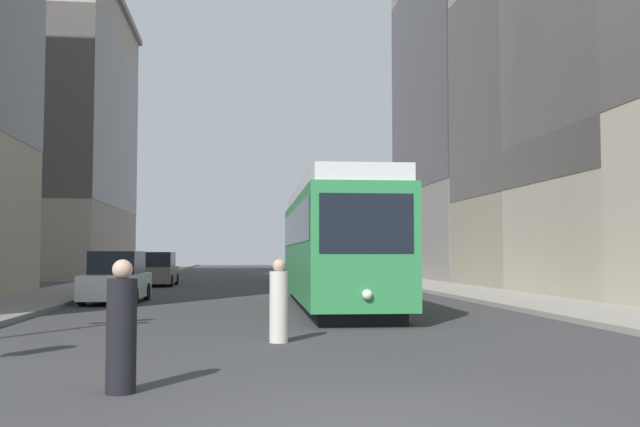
% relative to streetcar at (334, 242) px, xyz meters
% --- Properties ---
extents(ground_plane, '(200.00, 200.00, 0.00)m').
position_rel_streetcar_xyz_m(ground_plane, '(-1.72, -15.35, -2.10)').
color(ground_plane, '#38383A').
extents(sidewalk_left, '(3.44, 120.00, 0.15)m').
position_rel_streetcar_xyz_m(sidewalk_left, '(-10.36, 24.65, -2.03)').
color(sidewalk_left, gray).
rests_on(sidewalk_left, ground).
extents(sidewalk_right, '(3.44, 120.00, 0.15)m').
position_rel_streetcar_xyz_m(sidewalk_right, '(6.93, 24.65, -2.03)').
color(sidewalk_right, gray).
rests_on(sidewalk_right, ground).
extents(streetcar, '(2.94, 13.35, 3.89)m').
position_rel_streetcar_xyz_m(streetcar, '(0.00, 0.00, 0.00)').
color(streetcar, black).
rests_on(streetcar, ground).
extents(transit_bus, '(2.91, 12.41, 3.45)m').
position_rel_streetcar_xyz_m(transit_bus, '(3.04, 19.43, -0.15)').
color(transit_bus, black).
rests_on(transit_bus, ground).
extents(parked_car_left_near, '(2.01, 4.30, 1.82)m').
position_rel_streetcar_xyz_m(parked_car_left_near, '(-7.35, 3.11, -1.26)').
color(parked_car_left_near, black).
rests_on(parked_car_left_near, ground).
extents(parked_car_left_mid, '(1.96, 4.65, 1.82)m').
position_rel_streetcar_xyz_m(parked_car_left_mid, '(-7.35, 16.53, -1.26)').
color(parked_car_left_mid, black).
rests_on(parked_car_left_mid, ground).
extents(pedestrian_crossing_near, '(0.37, 0.37, 1.67)m').
position_rel_streetcar_xyz_m(pedestrian_crossing_near, '(-4.59, -13.52, -1.32)').
color(pedestrian_crossing_near, black).
rests_on(pedestrian_crossing_near, ground).
extents(pedestrian_crossing_far, '(0.36, 0.36, 1.63)m').
position_rel_streetcar_xyz_m(pedestrian_crossing_far, '(-2.32, -8.72, -1.34)').
color(pedestrian_crossing_far, beige).
rests_on(pedestrian_crossing_far, ground).
extents(building_left_midblock, '(16.59, 20.24, 21.21)m').
position_rel_streetcar_xyz_m(building_left_midblock, '(-20.07, 32.41, 8.80)').
color(building_left_midblock, '#A89E8E').
rests_on(building_left_midblock, ground).
extents(building_right_midblock, '(13.04, 14.69, 24.52)m').
position_rel_streetcar_xyz_m(building_right_midblock, '(14.87, 22.71, 10.53)').
color(building_right_midblock, gray).
rests_on(building_right_midblock, ground).
extents(building_right_far, '(11.12, 16.95, 18.71)m').
position_rel_streetcar_xyz_m(building_right_far, '(13.91, 7.17, 7.51)').
color(building_right_far, gray).
rests_on(building_right_far, ground).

